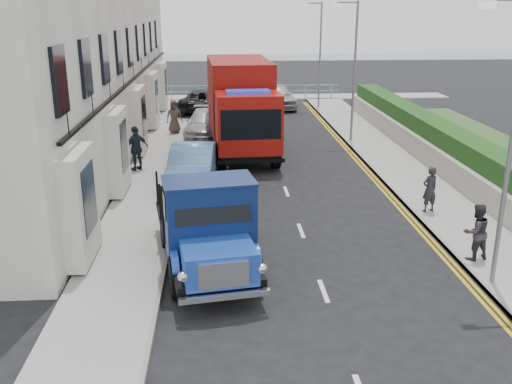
# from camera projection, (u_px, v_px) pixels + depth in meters

# --- Properties ---
(ground) EXTENTS (120.00, 120.00, 0.00)m
(ground) POSITION_uv_depth(u_px,v_px,m) (311.00, 257.00, 16.09)
(ground) COLOR black
(ground) RESTS_ON ground
(pavement_west) EXTENTS (2.40, 38.00, 0.12)m
(pavement_west) POSITION_uv_depth(u_px,v_px,m) (157.00, 171.00, 24.28)
(pavement_west) COLOR gray
(pavement_west) RESTS_ON ground
(pavement_east) EXTENTS (2.60, 38.00, 0.12)m
(pavement_east) POSITION_uv_depth(u_px,v_px,m) (399.00, 167.00, 24.93)
(pavement_east) COLOR gray
(pavement_east) RESTS_ON ground
(promenade) EXTENTS (30.00, 2.50, 0.12)m
(promenade) POSITION_uv_depth(u_px,v_px,m) (252.00, 98.00, 43.56)
(promenade) COLOR gray
(promenade) RESTS_ON ground
(sea_plane) EXTENTS (120.00, 120.00, 0.00)m
(sea_plane) POSITION_uv_depth(u_px,v_px,m) (238.00, 61.00, 72.97)
(sea_plane) COLOR slate
(sea_plane) RESTS_ON ground
(garden_east) EXTENTS (1.45, 28.00, 1.75)m
(garden_east) POSITION_uv_depth(u_px,v_px,m) (443.00, 147.00, 24.79)
(garden_east) COLOR #B2AD9E
(garden_east) RESTS_ON ground
(seafront_railing) EXTENTS (13.00, 0.08, 1.11)m
(seafront_railing) POSITION_uv_depth(u_px,v_px,m) (252.00, 92.00, 42.64)
(seafront_railing) COLOR #59B2A5
(seafront_railing) RESTS_ON ground
(lamp_near) EXTENTS (1.23, 0.18, 7.00)m
(lamp_near) POSITION_uv_depth(u_px,v_px,m) (508.00, 131.00, 13.20)
(lamp_near) COLOR slate
(lamp_near) RESTS_ON ground
(lamp_mid) EXTENTS (1.23, 0.18, 7.00)m
(lamp_mid) POSITION_uv_depth(u_px,v_px,m) (352.00, 64.00, 28.37)
(lamp_mid) COLOR slate
(lamp_mid) RESTS_ON ground
(lamp_far) EXTENTS (1.23, 0.18, 7.00)m
(lamp_far) POSITION_uv_depth(u_px,v_px,m) (318.00, 49.00, 37.85)
(lamp_far) COLOR slate
(lamp_far) RESTS_ON ground
(bedford_lorry) EXTENTS (3.05, 5.85, 2.66)m
(bedford_lorry) POSITION_uv_depth(u_px,v_px,m) (209.00, 233.00, 14.61)
(bedford_lorry) COLOR black
(bedford_lorry) RESTS_ON ground
(red_lorry) EXTENTS (3.23, 8.34, 4.30)m
(red_lorry) POSITION_uv_depth(u_px,v_px,m) (241.00, 104.00, 27.22)
(red_lorry) COLOR black
(red_lorry) RESTS_ON ground
(parked_car_front) EXTENTS (1.79, 3.80, 1.26)m
(parked_car_front) POSITION_uv_depth(u_px,v_px,m) (218.00, 224.00, 16.82)
(parked_car_front) COLOR black
(parked_car_front) RESTS_ON ground
(parked_car_mid) EXTENTS (1.97, 4.89, 1.58)m
(parked_car_mid) POSITION_uv_depth(u_px,v_px,m) (192.00, 166.00, 22.25)
(parked_car_mid) COLOR #547FB4
(parked_car_mid) RESTS_ON ground
(parked_car_rear) EXTENTS (2.29, 4.89, 1.38)m
(parked_car_rear) POSITION_uv_depth(u_px,v_px,m) (205.00, 123.00, 30.83)
(parked_car_rear) COLOR #B4B6BA
(parked_car_rear) RESTS_ON ground
(seafront_car_left) EXTENTS (3.42, 5.99, 1.58)m
(seafront_car_left) POSITION_uv_depth(u_px,v_px,m) (204.00, 101.00, 37.59)
(seafront_car_left) COLOR black
(seafront_car_left) RESTS_ON ground
(seafront_car_right) EXTENTS (2.58, 5.02, 1.63)m
(seafront_car_right) POSITION_uv_depth(u_px,v_px,m) (277.00, 96.00, 39.33)
(seafront_car_right) COLOR #9D9CA0
(seafront_car_right) RESTS_ON ground
(pedestrian_east_near) EXTENTS (0.66, 0.54, 1.57)m
(pedestrian_east_near) POSITION_uv_depth(u_px,v_px,m) (430.00, 189.00, 19.10)
(pedestrian_east_near) COLOR black
(pedestrian_east_near) RESTS_ON pavement_east
(pedestrian_east_far) EXTENTS (0.89, 0.76, 1.60)m
(pedestrian_east_far) POSITION_uv_depth(u_px,v_px,m) (476.00, 232.00, 15.48)
(pedestrian_east_far) COLOR #312A34
(pedestrian_east_far) RESTS_ON pavement_east
(pedestrian_west_near) EXTENTS (1.14, 1.07, 1.89)m
(pedestrian_west_near) POSITION_uv_depth(u_px,v_px,m) (136.00, 148.00, 23.91)
(pedestrian_west_near) COLOR #1B2030
(pedestrian_west_near) RESTS_ON pavement_west
(pedestrian_west_far) EXTENTS (0.99, 0.77, 1.79)m
(pedestrian_west_far) POSITION_uv_depth(u_px,v_px,m) (174.00, 117.00, 30.99)
(pedestrian_west_far) COLOR #483B34
(pedestrian_west_far) RESTS_ON pavement_west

